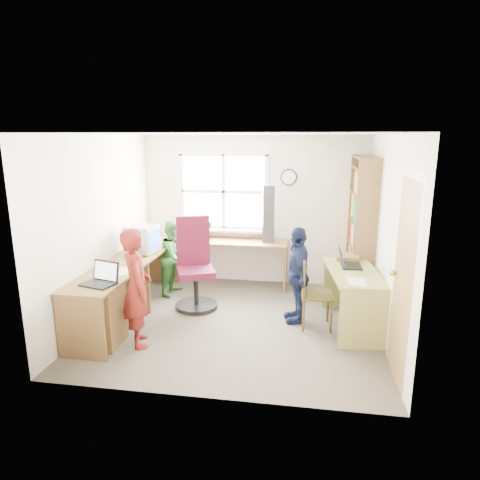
{
  "coord_description": "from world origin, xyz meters",
  "views": [
    {
      "loc": [
        0.86,
        -5.13,
        2.36
      ],
      "look_at": [
        0.0,
        0.25,
        1.05
      ],
      "focal_mm": 32.0,
      "sensor_mm": 36.0,
      "label": 1
    }
  ],
  "objects_px": {
    "wooden_chair": "(311,290)",
    "person_red": "(137,288)",
    "laptop_right": "(347,262)",
    "laptop_left": "(102,279)",
    "l_desk": "(132,291)",
    "crt_monitor": "(142,239)",
    "cd_tower": "(268,214)",
    "person_navy": "(297,275)",
    "swivel_chair": "(195,269)",
    "person_green": "(175,257)",
    "right_desk": "(353,287)",
    "potted_plant": "(207,230)",
    "bookshelf": "(361,233)"
  },
  "relations": [
    {
      "from": "l_desk",
      "to": "person_green",
      "type": "relative_size",
      "value": 2.57
    },
    {
      "from": "laptop_left",
      "to": "person_navy",
      "type": "height_order",
      "value": "person_navy"
    },
    {
      "from": "bookshelf",
      "to": "laptop_left",
      "type": "relative_size",
      "value": 4.92
    },
    {
      "from": "right_desk",
      "to": "person_green",
      "type": "relative_size",
      "value": 1.16
    },
    {
      "from": "laptop_right",
      "to": "laptop_left",
      "type": "bearing_deg",
      "value": 109.98
    },
    {
      "from": "l_desk",
      "to": "crt_monitor",
      "type": "bearing_deg",
      "value": 100.83
    },
    {
      "from": "crt_monitor",
      "to": "person_red",
      "type": "distance_m",
      "value": 1.35
    },
    {
      "from": "wooden_chair",
      "to": "cd_tower",
      "type": "xyz_separation_m",
      "value": [
        -0.69,
        1.42,
        0.71
      ]
    },
    {
      "from": "swivel_chair",
      "to": "crt_monitor",
      "type": "relative_size",
      "value": 2.81
    },
    {
      "from": "l_desk",
      "to": "laptop_right",
      "type": "xyz_separation_m",
      "value": [
        2.7,
        0.6,
        0.34
      ]
    },
    {
      "from": "potted_plant",
      "to": "person_red",
      "type": "bearing_deg",
      "value": -97.58
    },
    {
      "from": "crt_monitor",
      "to": "person_red",
      "type": "relative_size",
      "value": 0.33
    },
    {
      "from": "swivel_chair",
      "to": "laptop_right",
      "type": "relative_size",
      "value": 3.61
    },
    {
      "from": "cd_tower",
      "to": "potted_plant",
      "type": "xyz_separation_m",
      "value": [
        -0.99,
        0.03,
        -0.3
      ]
    },
    {
      "from": "laptop_left",
      "to": "crt_monitor",
      "type": "bearing_deg",
      "value": 108.23
    },
    {
      "from": "crt_monitor",
      "to": "cd_tower",
      "type": "height_order",
      "value": "cd_tower"
    },
    {
      "from": "laptop_left",
      "to": "laptop_right",
      "type": "xyz_separation_m",
      "value": [
        2.8,
        1.16,
        -0.02
      ]
    },
    {
      "from": "wooden_chair",
      "to": "person_red",
      "type": "bearing_deg",
      "value": -162.27
    },
    {
      "from": "person_green",
      "to": "bookshelf",
      "type": "bearing_deg",
      "value": -74.8
    },
    {
      "from": "swivel_chair",
      "to": "laptop_left",
      "type": "bearing_deg",
      "value": -140.95
    },
    {
      "from": "cd_tower",
      "to": "person_navy",
      "type": "height_order",
      "value": "cd_tower"
    },
    {
      "from": "bookshelf",
      "to": "cd_tower",
      "type": "height_order",
      "value": "bookshelf"
    },
    {
      "from": "l_desk",
      "to": "laptop_left",
      "type": "relative_size",
      "value": 6.92
    },
    {
      "from": "crt_monitor",
      "to": "laptop_left",
      "type": "xyz_separation_m",
      "value": [
        0.04,
        -1.34,
        -0.14
      ]
    },
    {
      "from": "person_navy",
      "to": "potted_plant",
      "type": "bearing_deg",
      "value": -141.94
    },
    {
      "from": "right_desk",
      "to": "laptop_left",
      "type": "height_order",
      "value": "laptop_left"
    },
    {
      "from": "person_navy",
      "to": "wooden_chair",
      "type": "bearing_deg",
      "value": 38.88
    },
    {
      "from": "cd_tower",
      "to": "person_navy",
      "type": "distance_m",
      "value": 1.47
    },
    {
      "from": "right_desk",
      "to": "potted_plant",
      "type": "xyz_separation_m",
      "value": [
        -2.19,
        1.36,
        0.36
      ]
    },
    {
      "from": "crt_monitor",
      "to": "person_navy",
      "type": "bearing_deg",
      "value": 1.1
    },
    {
      "from": "laptop_right",
      "to": "person_red",
      "type": "xyz_separation_m",
      "value": [
        -2.42,
        -1.08,
        -0.1
      ]
    },
    {
      "from": "laptop_left",
      "to": "person_green",
      "type": "height_order",
      "value": "person_green"
    },
    {
      "from": "bookshelf",
      "to": "person_navy",
      "type": "distance_m",
      "value": 1.39
    },
    {
      "from": "crt_monitor",
      "to": "laptop_left",
      "type": "distance_m",
      "value": 1.34
    },
    {
      "from": "person_red",
      "to": "person_navy",
      "type": "height_order",
      "value": "person_red"
    },
    {
      "from": "cd_tower",
      "to": "person_green",
      "type": "xyz_separation_m",
      "value": [
        -1.38,
        -0.51,
        -0.62
      ]
    },
    {
      "from": "wooden_chair",
      "to": "crt_monitor",
      "type": "xyz_separation_m",
      "value": [
        -2.4,
        0.47,
        0.46
      ]
    },
    {
      "from": "person_green",
      "to": "l_desk",
      "type": "bearing_deg",
      "value": -178.6
    },
    {
      "from": "wooden_chair",
      "to": "person_red",
      "type": "relative_size",
      "value": 0.65
    },
    {
      "from": "bookshelf",
      "to": "wooden_chair",
      "type": "relative_size",
      "value": 2.33
    },
    {
      "from": "l_desk",
      "to": "swivel_chair",
      "type": "relative_size",
      "value": 2.31
    },
    {
      "from": "cd_tower",
      "to": "person_green",
      "type": "bearing_deg",
      "value": -171.48
    },
    {
      "from": "person_red",
      "to": "person_green",
      "type": "relative_size",
      "value": 1.2
    },
    {
      "from": "swivel_chair",
      "to": "cd_tower",
      "type": "height_order",
      "value": "cd_tower"
    },
    {
      "from": "person_green",
      "to": "person_red",
      "type": "bearing_deg",
      "value": -166.88
    },
    {
      "from": "l_desk",
      "to": "crt_monitor",
      "type": "height_order",
      "value": "crt_monitor"
    },
    {
      "from": "l_desk",
      "to": "potted_plant",
      "type": "distance_m",
      "value": 1.9
    },
    {
      "from": "swivel_chair",
      "to": "wooden_chair",
      "type": "xyz_separation_m",
      "value": [
        1.63,
        -0.45,
        -0.06
      ]
    },
    {
      "from": "l_desk",
      "to": "cd_tower",
      "type": "xyz_separation_m",
      "value": [
        1.56,
        1.73,
        0.74
      ]
    },
    {
      "from": "right_desk",
      "to": "wooden_chair",
      "type": "relative_size",
      "value": 1.48
    }
  ]
}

